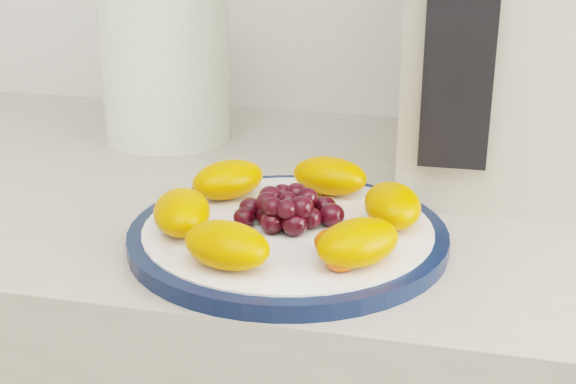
# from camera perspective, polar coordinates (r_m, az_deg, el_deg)

# --- Properties ---
(plate_rim) EXTENTS (0.29, 0.29, 0.01)m
(plate_rim) POSITION_cam_1_polar(r_m,az_deg,el_deg) (0.72, 0.00, -3.15)
(plate_rim) COLOR #0B1634
(plate_rim) RESTS_ON counter
(plate_face) EXTENTS (0.26, 0.26, 0.02)m
(plate_face) POSITION_cam_1_polar(r_m,az_deg,el_deg) (0.72, 0.00, -3.08)
(plate_face) COLOR white
(plate_face) RESTS_ON counter
(canister) EXTENTS (0.18, 0.18, 0.19)m
(canister) POSITION_cam_1_polar(r_m,az_deg,el_deg) (1.02, -8.68, 9.00)
(canister) COLOR #3B7315
(canister) RESTS_ON counter
(appliance_body) EXTENTS (0.22, 0.30, 0.37)m
(appliance_body) POSITION_cam_1_polar(r_m,az_deg,el_deg) (0.91, 15.84, 12.74)
(appliance_body) COLOR #B6B09C
(appliance_body) RESTS_ON counter
(appliance_panel) EXTENTS (0.06, 0.02, 0.28)m
(appliance_panel) POSITION_cam_1_polar(r_m,az_deg,el_deg) (0.75, 12.30, 11.93)
(appliance_panel) COLOR black
(appliance_panel) RESTS_ON appliance_body
(fruit_plate) EXTENTS (0.25, 0.25, 0.04)m
(fruit_plate) POSITION_cam_1_polar(r_m,az_deg,el_deg) (0.71, 0.10, -1.25)
(fruit_plate) COLOR #CF6300
(fruit_plate) RESTS_ON plate_face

